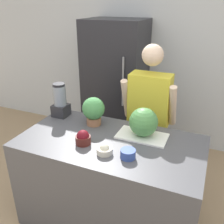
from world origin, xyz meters
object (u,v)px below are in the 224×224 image
object	(u,v)px
bowl_cream	(105,149)
potted_plant	(94,110)
watermelon	(143,122)
bowl_small_blue	(128,154)
refrigerator	(115,86)
bowl_cherries	(83,138)
blender	(60,101)
person	(148,120)

from	to	relation	value
bowl_cream	potted_plant	xyz separation A→B (m)	(-0.30, 0.41, 0.12)
potted_plant	watermelon	bearing A→B (deg)	-4.44
bowl_small_blue	watermelon	bearing A→B (deg)	88.57
refrigerator	bowl_cream	bearing A→B (deg)	-70.49
bowl_cherries	blender	size ratio (longest dim) A/B	0.37
blender	bowl_cherries	bearing A→B (deg)	-39.63
bowl_cream	bowl_small_blue	distance (m)	0.19
refrigerator	potted_plant	world-z (taller)	refrigerator
bowl_cherries	blender	world-z (taller)	blender
bowl_small_blue	refrigerator	bearing A→B (deg)	115.53
refrigerator	bowl_small_blue	size ratio (longest dim) A/B	15.10
refrigerator	potted_plant	xyz separation A→B (m)	(0.26, -1.17, 0.15)
bowl_small_blue	potted_plant	size ratio (longest dim) A/B	0.43
blender	person	bearing A→B (deg)	24.53
bowl_small_blue	blender	world-z (taller)	blender
refrigerator	bowl_small_blue	xyz separation A→B (m)	(0.75, -1.56, 0.03)
refrigerator	watermelon	world-z (taller)	refrigerator
person	bowl_cream	distance (m)	0.85
blender	watermelon	bearing A→B (deg)	-5.32
bowl_cream	potted_plant	size ratio (longest dim) A/B	0.47
watermelon	potted_plant	world-z (taller)	potted_plant
bowl_small_blue	potted_plant	xyz separation A→B (m)	(-0.49, 0.40, 0.11)
person	bowl_small_blue	distance (m)	0.83
refrigerator	person	bearing A→B (deg)	-47.36
bowl_small_blue	bowl_cream	bearing A→B (deg)	-175.86
bowl_cream	blender	bearing A→B (deg)	146.96
person	potted_plant	world-z (taller)	person
refrigerator	person	size ratio (longest dim) A/B	1.10
bowl_small_blue	person	bearing A→B (deg)	94.44
refrigerator	person	xyz separation A→B (m)	(0.68, -0.74, -0.06)
refrigerator	potted_plant	distance (m)	1.20
person	bowl_cherries	size ratio (longest dim) A/B	12.54
bowl_cream	potted_plant	bearing A→B (deg)	126.29
refrigerator	bowl_cherries	world-z (taller)	refrigerator
blender	refrigerator	bearing A→B (deg)	82.64
refrigerator	bowl_small_blue	distance (m)	1.73
person	potted_plant	distance (m)	0.64
potted_plant	bowl_small_blue	bearing A→B (deg)	-39.11
watermelon	blender	xyz separation A→B (m)	(-0.90, 0.08, 0.02)
blender	potted_plant	size ratio (longest dim) A/B	1.27
person	blender	world-z (taller)	person
bowl_cream	bowl_small_blue	size ratio (longest dim) A/B	1.08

